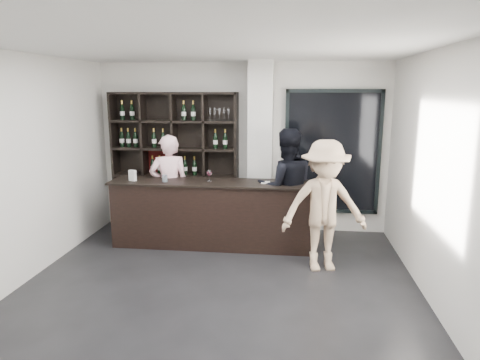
# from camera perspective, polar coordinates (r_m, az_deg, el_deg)

# --- Properties ---
(floor) EXTENTS (5.00, 5.50, 0.01)m
(floor) POSITION_cam_1_polar(r_m,az_deg,el_deg) (5.29, -3.45, -15.57)
(floor) COLOR black
(floor) RESTS_ON ground
(wine_shelf) EXTENTS (2.20, 0.35, 2.40)m
(wine_shelf) POSITION_cam_1_polar(r_m,az_deg,el_deg) (7.56, -8.64, 2.39)
(wine_shelf) COLOR black
(wine_shelf) RESTS_ON floor
(structural_column) EXTENTS (0.40, 0.40, 2.90)m
(structural_column) POSITION_cam_1_polar(r_m,az_deg,el_deg) (7.17, 2.75, 4.02)
(structural_column) COLOR silver
(structural_column) RESTS_ON floor
(glass_panel) EXTENTS (1.60, 0.08, 2.10)m
(glass_panel) POSITION_cam_1_polar(r_m,az_deg,el_deg) (7.40, 12.19, 3.62)
(glass_panel) COLOR black
(glass_panel) RESTS_ON floor
(tasting_counter) EXTENTS (3.17, 0.66, 1.04)m
(tasting_counter) POSITION_cam_1_polar(r_m,az_deg,el_deg) (6.75, -3.75, -4.53)
(tasting_counter) COLOR black
(tasting_counter) RESTS_ON floor
(taster_pink) EXTENTS (0.73, 0.59, 1.74)m
(taster_pink) POSITION_cam_1_polar(r_m,az_deg,el_deg) (7.08, -9.38, -1.01)
(taster_pink) COLOR #FFC6CE
(taster_pink) RESTS_ON floor
(taster_black) EXTENTS (1.04, 0.89, 1.87)m
(taster_black) POSITION_cam_1_polar(r_m,az_deg,el_deg) (6.63, 6.13, -1.20)
(taster_black) COLOR black
(taster_black) RESTS_ON floor
(customer) EXTENTS (1.27, 0.88, 1.80)m
(customer) POSITION_cam_1_polar(r_m,az_deg,el_deg) (5.88, 11.18, -3.45)
(customer) COLOR tan
(customer) RESTS_ON floor
(wine_glass) EXTENTS (0.11, 0.11, 0.20)m
(wine_glass) POSITION_cam_1_polar(r_m,az_deg,el_deg) (6.63, -4.12, 0.69)
(wine_glass) COLOR white
(wine_glass) RESTS_ON tasting_counter
(spit_cup) EXTENTS (0.10, 0.10, 0.11)m
(spit_cup) POSITION_cam_1_polar(r_m,az_deg,el_deg) (6.69, -10.00, 0.23)
(spit_cup) COLOR #A1B3C2
(spit_cup) RESTS_ON tasting_counter
(napkin_stack) EXTENTS (0.13, 0.13, 0.02)m
(napkin_stack) POSITION_cam_1_polar(r_m,az_deg,el_deg) (6.51, 3.44, -0.34)
(napkin_stack) COLOR white
(napkin_stack) RESTS_ON tasting_counter
(card_stand) EXTENTS (0.12, 0.09, 0.17)m
(card_stand) POSITION_cam_1_polar(r_m,az_deg,el_deg) (6.86, -14.14, 0.59)
(card_stand) COLOR white
(card_stand) RESTS_ON tasting_counter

